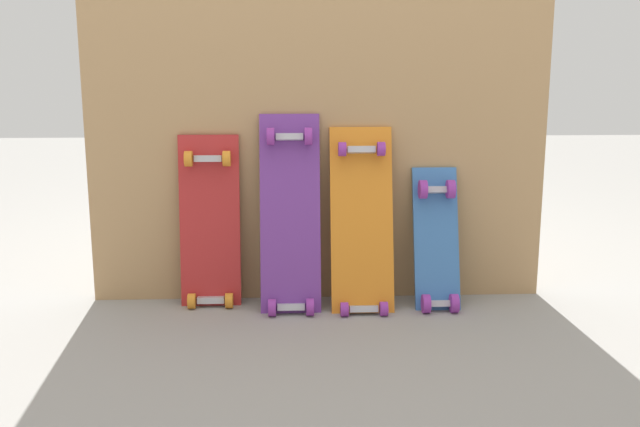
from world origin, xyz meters
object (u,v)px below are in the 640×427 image
Objects in this scene: skateboard_purple at (290,222)px; skateboard_blue at (437,246)px; skateboard_orange at (362,229)px; skateboard_red at (210,229)px.

skateboard_purple is 0.57m from skateboard_blue.
skateboard_orange is at bearing -1.53° from skateboard_purple.
skateboard_red is 0.90× the size of skateboard_purple.
skateboard_orange reaches higher than skateboard_red.
skateboard_purple is 0.27m from skateboard_orange.
skateboard_orange reaches higher than skateboard_blue.
skateboard_orange is 0.30m from skateboard_blue.
skateboard_purple is at bearing -10.24° from skateboard_red.
skateboard_blue is (0.56, -0.00, -0.10)m from skateboard_purple.
skateboard_red is 0.87m from skateboard_blue.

